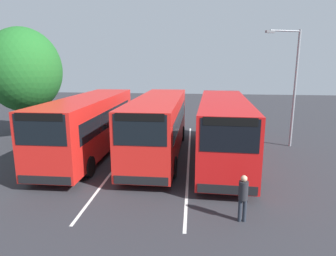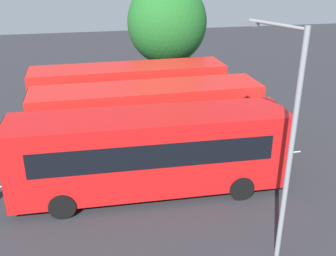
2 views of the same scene
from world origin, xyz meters
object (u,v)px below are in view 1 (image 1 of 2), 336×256
(bus_center_left, at_px, (159,124))
(pedestrian, at_px, (243,195))
(bus_center_right, at_px, (223,127))
(bus_far_left, at_px, (89,124))
(depot_tree, at_px, (24,70))
(street_lamp, at_px, (292,81))

(bus_center_left, distance_m, pedestrian, 8.26)
(bus_center_right, distance_m, pedestrian, 6.77)
(bus_far_left, xyz_separation_m, depot_tree, (-3.52, -5.93, 2.98))
(bus_center_right, height_order, street_lamp, street_lamp)
(pedestrian, bearing_deg, bus_center_right, -3.89)
(bus_center_left, bearing_deg, pedestrian, 28.25)
(bus_far_left, height_order, bus_center_right, same)
(pedestrian, relative_size, depot_tree, 0.21)
(bus_center_left, height_order, depot_tree, depot_tree)
(pedestrian, xyz_separation_m, street_lamp, (-10.01, 4.17, 3.26))
(bus_center_right, relative_size, pedestrian, 6.55)
(pedestrian, bearing_deg, depot_tree, 47.43)
(street_lamp, bearing_deg, bus_far_left, -6.12)
(bus_center_left, height_order, pedestrian, bus_center_left)
(bus_center_left, relative_size, bus_center_right, 1.00)
(pedestrian, distance_m, depot_tree, 17.75)
(bus_center_right, distance_m, depot_tree, 14.45)
(street_lamp, relative_size, depot_tree, 0.94)
(bus_center_right, bearing_deg, pedestrian, 3.85)
(bus_center_right, bearing_deg, bus_center_left, -96.06)
(bus_far_left, relative_size, bus_center_left, 1.00)
(street_lamp, height_order, depot_tree, depot_tree)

